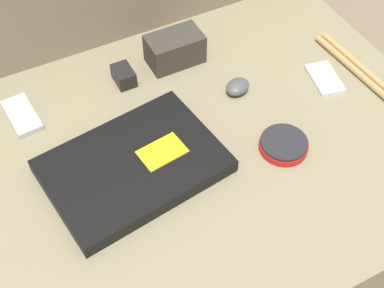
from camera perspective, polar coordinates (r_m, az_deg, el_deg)
The scene contains 10 objects.
ground_plane at distance 1.22m, azimuth 0.00°, elevation -5.14°, with size 8.00×8.00×0.00m, color #7A6651.
couch_seat at distance 1.16m, azimuth 0.00°, elevation -3.02°, with size 1.09×0.78×0.15m.
laptop at distance 1.06m, azimuth -6.23°, elevation -2.33°, with size 0.37×0.28×0.03m.
computer_mouse at distance 1.21m, azimuth 4.88°, elevation 6.11°, with size 0.07×0.06×0.03m.
speaker_puck at distance 1.11m, azimuth 9.75°, elevation -0.07°, with size 0.10×0.10×0.02m.
phone_silver at distance 1.27m, azimuth 13.96°, elevation 6.80°, with size 0.08×0.11×0.01m.
phone_black at distance 1.21m, azimuth -17.68°, elevation 2.93°, with size 0.07×0.12×0.01m.
camera_pouch at distance 1.26m, azimuth -1.85°, elevation 10.10°, with size 0.13×0.08×0.07m.
charger_brick at distance 1.23m, azimuth -7.30°, elevation 7.24°, with size 0.04×0.06×0.04m.
drumstick_pair at distance 1.29m, azimuth 18.65°, elevation 6.41°, with size 0.06×0.37×0.02m.
Camera 1 is at (-0.31, -0.61, 1.01)m, focal length 50.00 mm.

